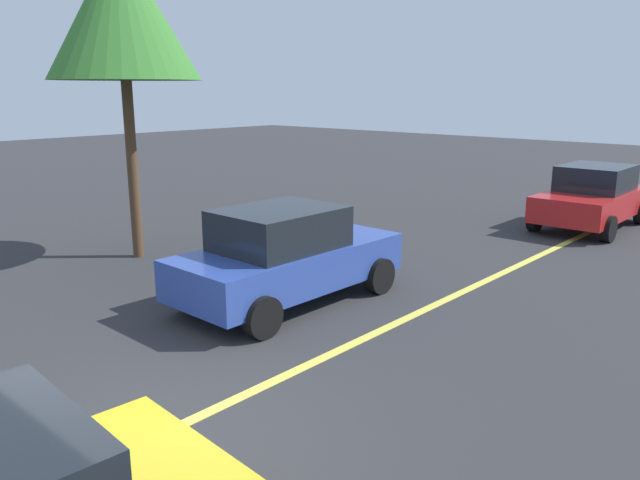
{
  "coord_description": "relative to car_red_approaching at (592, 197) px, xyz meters",
  "views": [
    {
      "loc": [
        -3.25,
        -5.15,
        3.54
      ],
      "look_at": [
        3.2,
        0.64,
        1.42
      ],
      "focal_mm": 34.9,
      "sensor_mm": 36.0,
      "label": 1
    }
  ],
  "objects": [
    {
      "name": "lane_marking_centre",
      "position": [
        -10.31,
        -0.22,
        -0.8
      ],
      "size": [
        28.0,
        0.16,
        0.01
      ],
      "primitive_type": "cube",
      "color": "#E0D14C"
    },
    {
      "name": "ground_plane",
      "position": [
        -13.31,
        -0.22,
        -0.81
      ],
      "size": [
        80.0,
        80.0,
        0.0
      ],
      "primitive_type": "plane",
      "color": "#2D2D30"
    },
    {
      "name": "car_red_approaching",
      "position": [
        0.0,
        0.0,
        0.0
      ],
      "size": [
        3.98,
        2.02,
        1.61
      ],
      "color": "red",
      "rests_on": "ground_plane"
    },
    {
      "name": "car_blue_crossing",
      "position": [
        -9.47,
        1.75,
        0.01
      ],
      "size": [
        4.11,
        2.0,
        1.64
      ],
      "color": "#2D479E",
      "rests_on": "ground_plane"
    },
    {
      "name": "tree_left_verge",
      "position": [
        -9.52,
        6.23,
        4.22
      ],
      "size": [
        3.03,
        3.03,
        6.4
      ],
      "color": "#513823",
      "rests_on": "ground_plane"
    }
  ]
}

